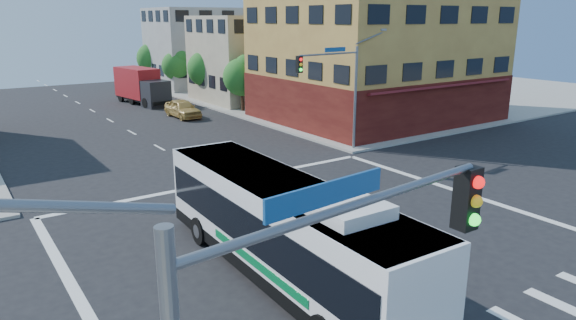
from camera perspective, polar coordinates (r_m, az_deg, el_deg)
ground at (r=21.18m, az=4.68°, el=-9.01°), size 120.00×120.00×0.00m
sidewalk_ne at (r=69.26m, az=9.06°, el=8.10°), size 50.00×50.00×0.15m
corner_building_ne at (r=46.49m, az=9.80°, el=11.73°), size 18.10×15.44×14.00m
building_east_near at (r=57.10m, az=-3.58°, el=11.19°), size 12.06×10.06×9.00m
building_east_far at (r=69.43m, az=-9.68°, el=12.19°), size 12.06×10.06×10.00m
signal_mast_ne at (r=33.47m, az=5.54°, el=8.93°), size 7.91×1.13×8.07m
street_tree_a at (r=49.43m, az=-5.01°, el=9.43°), size 3.60×3.60×5.53m
street_tree_b at (r=56.48m, az=-9.09°, el=10.22°), size 3.80×3.80×5.79m
street_tree_c at (r=63.80m, az=-12.24°, el=10.39°), size 3.40×3.40×5.29m
street_tree_d at (r=71.21m, az=-14.78°, el=11.07°), size 4.00×4.00×6.03m
transit_bus at (r=17.63m, az=-0.57°, el=-7.51°), size 3.13×13.03×3.84m
box_truck at (r=56.54m, az=-15.94°, el=7.83°), size 3.53×8.48×3.70m
parked_car at (r=47.89m, az=-11.62°, el=5.63°), size 2.04×4.84×1.63m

